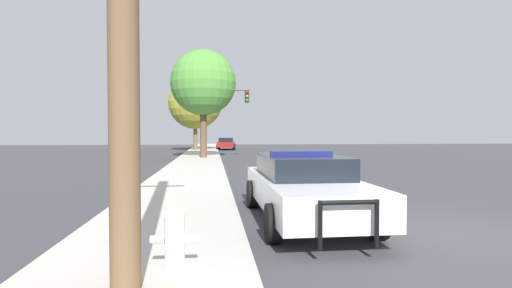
% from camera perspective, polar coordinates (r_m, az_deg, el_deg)
% --- Properties ---
extents(ground_plane, '(110.00, 110.00, 0.00)m').
position_cam_1_polar(ground_plane, '(8.47, 23.91, -11.28)').
color(ground_plane, '#3D3D42').
extents(sidewalk_left, '(3.00, 110.00, 0.13)m').
position_cam_1_polar(sidewalk_left, '(7.42, -13.59, -12.52)').
color(sidewalk_left, '#BCB7AD').
rests_on(sidewalk_left, ground_plane).
extents(police_car, '(2.13, 5.38, 1.47)m').
position_cam_1_polar(police_car, '(8.62, 6.78, -5.90)').
color(police_car, white).
rests_on(police_car, ground_plane).
extents(fire_hydrant, '(0.61, 0.27, 0.80)m').
position_cam_1_polar(fire_hydrant, '(5.35, -11.54, -12.69)').
color(fire_hydrant, white).
rests_on(fire_hydrant, sidewalk_left).
extents(traffic_light, '(3.54, 0.35, 5.01)m').
position_cam_1_polar(traffic_light, '(29.50, -5.01, 5.14)').
color(traffic_light, '#424247').
rests_on(traffic_light, sidewalk_left).
extents(car_background_distant, '(2.21, 4.17, 1.31)m').
position_cam_1_polar(car_background_distant, '(43.62, -4.29, 0.10)').
color(car_background_distant, maroon).
rests_on(car_background_distant, ground_plane).
extents(tree_sidewalk_mid, '(4.58, 4.58, 7.52)m').
position_cam_1_polar(tree_sidewalk_mid, '(28.39, -7.55, 8.63)').
color(tree_sidewalk_mid, brown).
rests_on(tree_sidewalk_mid, sidewalk_left).
extents(tree_sidewalk_far, '(5.43, 5.43, 7.52)m').
position_cam_1_polar(tree_sidewalk_far, '(41.02, -8.67, 5.91)').
color(tree_sidewalk_far, brown).
rests_on(tree_sidewalk_far, sidewalk_left).
extents(traffic_cone, '(0.35, 0.35, 0.53)m').
position_cam_1_polar(traffic_cone, '(5.11, -18.13, -15.25)').
color(traffic_cone, orange).
rests_on(traffic_cone, sidewalk_left).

